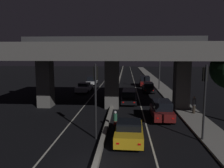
% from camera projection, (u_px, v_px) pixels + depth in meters
% --- Properties ---
extents(lane_line_left_inner, '(0.12, 126.00, 0.00)m').
position_uv_depth(lane_line_left_inner, '(103.00, 83.00, 45.72)').
color(lane_line_left_inner, beige).
rests_on(lane_line_left_inner, ground_plane).
extents(lane_line_right_inner, '(0.12, 126.00, 0.00)m').
position_uv_depth(lane_line_right_inner, '(135.00, 84.00, 45.28)').
color(lane_line_right_inner, beige).
rests_on(lane_line_right_inner, ground_plane).
extents(median_divider, '(0.30, 126.00, 0.36)m').
position_uv_depth(median_divider, '(119.00, 83.00, 45.48)').
color(median_divider, gray).
rests_on(median_divider, ground_plane).
extents(sidewalk_right, '(2.38, 126.00, 0.16)m').
position_uv_depth(sidewalk_right, '(163.00, 89.00, 38.05)').
color(sidewalk_right, gray).
rests_on(sidewalk_right, ground_plane).
extents(elevated_overpass, '(20.49, 12.13, 8.04)m').
position_uv_depth(elevated_overpass, '(112.00, 55.00, 24.27)').
color(elevated_overpass, '#5B5956').
rests_on(elevated_overpass, ground_plane).
extents(traffic_light_left_of_median, '(0.30, 0.49, 5.42)m').
position_uv_depth(traffic_light_left_of_median, '(96.00, 88.00, 15.40)').
color(traffic_light_left_of_median, black).
rests_on(traffic_light_left_of_median, ground_plane).
extents(traffic_light_right_of_median, '(0.30, 0.49, 5.39)m').
position_uv_depth(traffic_light_right_of_median, '(205.00, 90.00, 14.91)').
color(traffic_light_right_of_median, black).
rests_on(traffic_light_right_of_median, ground_plane).
extents(street_lamp, '(2.85, 0.32, 8.58)m').
position_uv_depth(street_lamp, '(157.00, 60.00, 36.59)').
color(street_lamp, '#2D2D30').
rests_on(street_lamp, ground_plane).
extents(car_taxi_yellow_lead, '(2.11, 4.02, 1.54)m').
position_uv_depth(car_taxi_yellow_lead, '(129.00, 132.00, 15.10)').
color(car_taxi_yellow_lead, gold).
rests_on(car_taxi_yellow_lead, ground_plane).
extents(car_dark_red_second, '(1.99, 4.14, 1.81)m').
position_uv_depth(car_dark_red_second, '(162.00, 110.00, 20.34)').
color(car_dark_red_second, '#591414').
rests_on(car_dark_red_second, ground_plane).
extents(car_black_third, '(2.02, 4.61, 1.67)m').
position_uv_depth(car_black_third, '(129.00, 96.00, 27.12)').
color(car_black_third, black).
rests_on(car_black_third, ground_plane).
extents(car_black_fourth, '(1.89, 4.50, 1.54)m').
position_uv_depth(car_black_fourth, '(148.00, 87.00, 35.15)').
color(car_black_fourth, black).
rests_on(car_black_fourth, ground_plane).
extents(car_dark_red_fifth, '(2.13, 4.15, 1.92)m').
position_uv_depth(car_dark_red_fifth, '(145.00, 81.00, 41.57)').
color(car_dark_red_fifth, '#591414').
rests_on(car_dark_red_fifth, ground_plane).
extents(car_white_lead_oncoming, '(2.22, 4.64, 1.52)m').
position_uv_depth(car_white_lead_oncoming, '(84.00, 87.00, 35.16)').
color(car_white_lead_oncoming, silver).
rests_on(car_white_lead_oncoming, ground_plane).
extents(car_white_second_oncoming, '(1.91, 4.12, 1.77)m').
position_uv_depth(car_white_second_oncoming, '(92.00, 80.00, 43.45)').
color(car_white_second_oncoming, silver).
rests_on(car_white_second_oncoming, ground_plane).
extents(motorcycle_red_filtering_near, '(0.33, 1.89, 1.50)m').
position_uv_depth(motorcycle_red_filtering_near, '(115.00, 121.00, 17.84)').
color(motorcycle_red_filtering_near, black).
rests_on(motorcycle_red_filtering_near, ground_plane).
extents(pedestrian_on_sidewalk, '(0.34, 0.34, 1.73)m').
position_uv_depth(pedestrian_on_sidewalk, '(194.00, 105.00, 21.92)').
color(pedestrian_on_sidewalk, '#2D261E').
rests_on(pedestrian_on_sidewalk, sidewalk_right).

